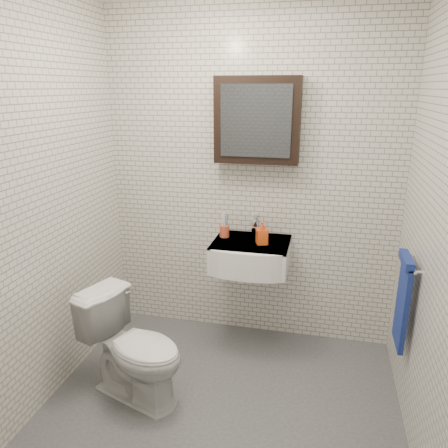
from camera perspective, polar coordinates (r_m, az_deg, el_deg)
name	(u,v)px	position (r m, az deg, el deg)	size (l,w,h in m)	color
ground	(220,409)	(2.96, -0.54, -23.05)	(2.20, 2.00, 0.01)	#45474B
room_shell	(219,179)	(2.29, -0.65, 5.91)	(2.22, 2.02, 2.51)	silver
washbasin	(250,256)	(3.18, 3.43, -4.14)	(0.55, 0.50, 0.20)	white
faucet	(255,226)	(3.31, 4.06, -0.31)	(0.06, 0.20, 0.15)	silver
mirror_cabinet	(257,120)	(3.15, 4.36, 13.33)	(0.60, 0.15, 0.60)	black
towel_rail	(403,298)	(2.85, 22.36, -8.89)	(0.09, 0.30, 0.58)	silver
toothbrush_cup	(224,230)	(3.26, 0.06, -0.85)	(0.08, 0.08, 0.20)	#B6492D
soap_bottle	(262,233)	(3.12, 4.98, -1.14)	(0.08, 0.08, 0.17)	orange
toilet	(135,348)	(2.92, -11.59, -15.57)	(0.39, 0.68, 0.70)	white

